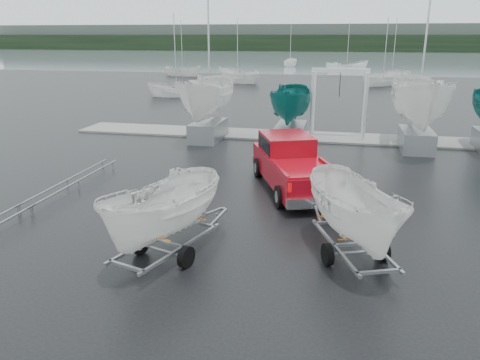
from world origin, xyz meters
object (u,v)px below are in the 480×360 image
(trailer_hitched, at_px, (360,160))
(boat_hoist, at_px, (339,94))
(pickup_truck, at_px, (291,162))
(trailer_parked, at_px, (163,162))

(trailer_hitched, distance_m, boat_hoist, 15.99)
(pickup_truck, bearing_deg, boat_hoist, 58.67)
(pickup_truck, xyz_separation_m, trailer_hitched, (2.42, -6.10, 1.78))
(trailer_parked, bearing_deg, trailer_hitched, 28.63)
(pickup_truck, height_order, trailer_hitched, trailer_hitched)
(trailer_hitched, height_order, trailer_parked, trailer_hitched)
(pickup_truck, distance_m, boat_hoist, 10.14)
(pickup_truck, xyz_separation_m, trailer_parked, (-2.63, -7.11, 1.71))
(pickup_truck, bearing_deg, trailer_hitched, -90.00)
(boat_hoist, bearing_deg, trailer_parked, -104.26)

